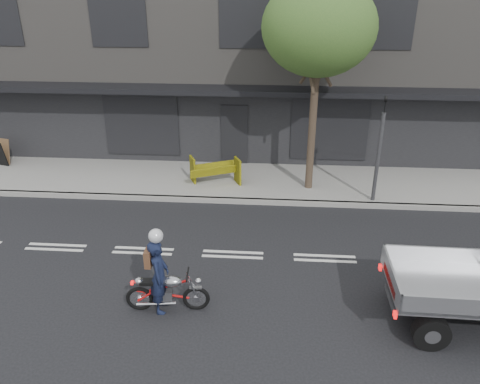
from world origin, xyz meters
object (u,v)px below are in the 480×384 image
(street_tree, at_px, (319,28))
(construction_barrier, at_px, (214,172))
(rider, at_px, (159,276))
(traffic_light_pole, at_px, (378,156))
(motorcycle, at_px, (167,291))

(street_tree, height_order, construction_barrier, street_tree)
(street_tree, height_order, rider, street_tree)
(rider, relative_size, construction_barrier, 1.02)
(traffic_light_pole, distance_m, motorcycle, 7.91)
(construction_barrier, bearing_deg, traffic_light_pole, -8.55)
(traffic_light_pole, bearing_deg, street_tree, 156.97)
(street_tree, relative_size, rider, 3.95)
(street_tree, xyz_separation_m, rider, (-3.55, -6.51, -4.42))
(street_tree, bearing_deg, construction_barrier, -178.79)
(street_tree, bearing_deg, motorcycle, -117.61)
(street_tree, xyz_separation_m, motorcycle, (-3.40, -6.51, -4.79))
(street_tree, height_order, motorcycle, street_tree)
(motorcycle, bearing_deg, construction_barrier, 83.45)
(motorcycle, distance_m, rider, 0.40)
(street_tree, relative_size, construction_barrier, 4.04)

